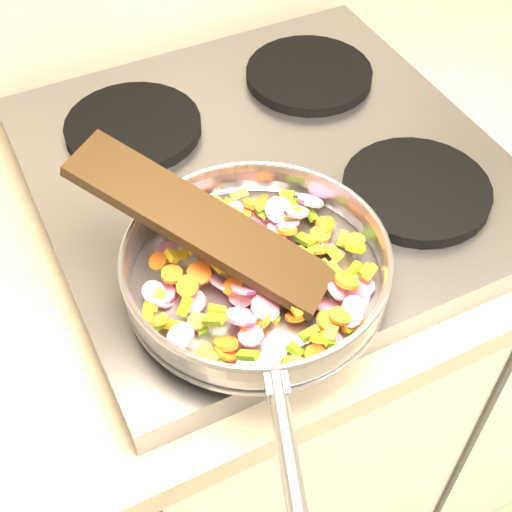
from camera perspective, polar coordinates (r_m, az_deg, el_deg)
name	(u,v)px	position (r m, az deg, el deg)	size (l,w,h in m)	color
cooktop	(268,173)	(0.98, 0.98, 6.68)	(0.60, 0.60, 0.04)	#939399
grate_fl	(216,264)	(0.83, -3.23, -0.68)	(0.19, 0.19, 0.02)	black
grate_fr	(416,190)	(0.93, 12.70, 5.18)	(0.19, 0.19, 0.02)	black
grate_bl	(133,127)	(1.02, -9.81, 10.14)	(0.19, 0.19, 0.02)	black
grate_br	(309,74)	(1.11, 4.26, 14.29)	(0.19, 0.19, 0.02)	black
saute_pan	(256,268)	(0.77, 0.03, -0.93)	(0.33, 0.48, 0.05)	#9E9EA5
vegetable_heap	(261,270)	(0.78, 0.36, -1.10)	(0.27, 0.28, 0.05)	#5B8F18
wooden_spatula	(200,222)	(0.77, -4.49, 2.69)	(0.31, 0.07, 0.01)	black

